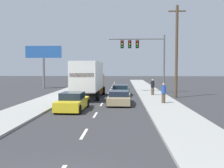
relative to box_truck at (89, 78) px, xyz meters
The scene contains 13 objects.
ground_plane 5.11m from the box_truck, 68.78° to the left, with size 140.00×140.00×0.00m, color #333335.
sidewalk_right 7.15m from the box_truck, ahead, with size 3.16×80.00×0.14m, color #9E9E99.
sidewalk_left 4.08m from the box_truck, 168.95° to the right, with size 3.16×80.00×0.14m, color #9E9E99.
lane_markings 4.06m from the box_truck, 60.96° to the left, with size 0.14×57.00×0.01m.
box_truck is the anchor object (origin of this frame).
car_yellow 7.74m from the box_truck, 91.60° to the right, with size 1.99×4.42×1.33m.
car_green 4.80m from the box_truck, 44.46° to the left, with size 2.11×4.73×1.20m.
car_tan 5.58m from the box_truck, 53.26° to the right, with size 2.06×4.71×1.18m.
traffic_signal_mast 8.81m from the box_truck, 47.47° to the left, with size 6.92×0.69×7.18m.
utility_pole_mid 9.56m from the box_truck, ahead, with size 1.80×0.28×9.59m.
roadside_billboard 15.39m from the box_truck, 124.33° to the left, with size 5.49×0.36×6.45m.
pedestrian_near_corner 7.20m from the box_truck, 17.90° to the left, with size 0.38×0.38×1.76m.
pedestrian_mid_block 8.30m from the box_truck, 32.24° to the right, with size 0.38×0.38×1.69m.
Camera 1 is at (1.85, -5.90, 3.11)m, focal length 41.80 mm.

